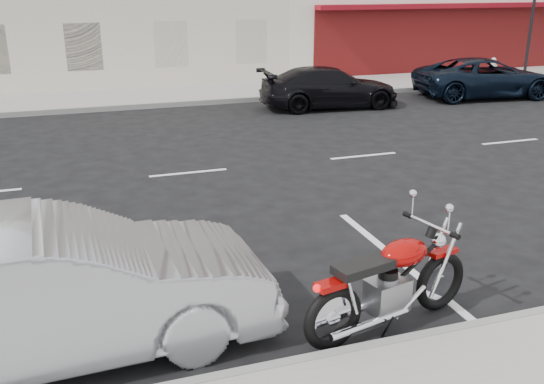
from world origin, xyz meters
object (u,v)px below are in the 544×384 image
Objects in this scene: suv_far at (485,78)px; car_far at (329,87)px; fire_hydrant at (493,66)px; motorcycle at (443,268)px; traffic_light at (534,13)px; sedan_silver at (51,290)px.

suv_far is 5.71m from car_far.
fire_hydrant is at bearing -65.62° from car_far.
suv_far reaches higher than motorcycle.
fire_hydrant is at bearing 37.60° from motorcycle.
car_far is (-10.00, -2.99, -1.93)m from traffic_light.
sedan_silver reaches higher than suv_far.
car_far is at bearing 96.56° from suv_far.
fire_hydrant is 4.24m from suv_far.
suv_far is at bearing -53.29° from sedan_silver.
sedan_silver reaches higher than motorcycle.
suv_far is at bearing 38.11° from motorcycle.
fire_hydrant is 21.93m from sedan_silver.
motorcycle is (-12.20, -14.86, 0.00)m from fire_hydrant.
suv_far is at bearing -131.19° from fire_hydrant.
sedan_silver is at bearing 160.86° from motorcycle.
traffic_light is 5.28× the size of fire_hydrant.
fire_hydrant is (-1.50, 0.17, -2.03)m from traffic_light.
car_far reaches higher than motorcycle.
sedan_silver is (-4.35, 0.47, 0.23)m from motorcycle.
suv_far is 1.09× the size of car_far.
traffic_light is at bearing -69.35° from car_far.
motorcycle is at bearing -129.40° from fire_hydrant.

